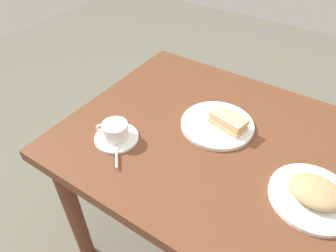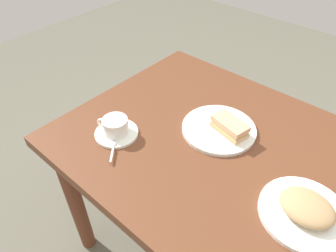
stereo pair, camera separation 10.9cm
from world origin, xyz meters
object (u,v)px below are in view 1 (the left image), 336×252
Objects in this scene: dining_table at (212,159)px; sandwich_front at (228,121)px; side_plate at (312,197)px; sandwich_plate at (217,124)px; coffee_saucer at (117,138)px; spoon at (116,153)px; coffee_cup at (115,130)px.

dining_table is 0.17m from sandwich_front.
sandwich_front reaches higher than dining_table.
sandwich_front is 0.37m from side_plate.
side_plate is (0.38, -0.14, 0.00)m from sandwich_plate.
spoon is at bearing -49.14° from coffee_saucer.
side_plate is at bearing -22.59° from sandwich_front.
sandwich_plate is 0.05m from sandwich_front.
coffee_saucer is 0.04m from coffee_cup.
side_plate reaches higher than dining_table.
sandwich_front is 0.40m from coffee_cup.
spoon reaches higher than coffee_saucer.
coffee_saucer is (-0.30, -0.26, -0.03)m from sandwich_front.
spoon is at bearing -127.78° from sandwich_front.
dining_table is at bearing 167.42° from side_plate.
spoon is (0.05, -0.06, -0.03)m from coffee_cup.
sandwich_plate is (-0.02, 0.06, 0.12)m from dining_table.
side_plate reaches higher than coffee_saucer.
spoon reaches higher than side_plate.
side_plate is (0.64, 0.12, -0.03)m from coffee_cup.
side_plate is at bearing 10.85° from coffee_cup.
sandwich_plate is at bearing 56.43° from spoon.
side_plate is (0.64, 0.12, 0.00)m from coffee_saucer.
coffee_saucer is 1.89× the size of spoon.
coffee_cup reaches higher than side_plate.
dining_table is 0.37m from coffee_saucer.
dining_table is 12.71× the size of spoon.
sandwich_plate is 1.90× the size of sandwich_front.
dining_table is 0.37m from spoon.
coffee_saucer is at bearing -139.04° from sandwich_front.
coffee_saucer is 0.65m from side_plate.
side_plate is at bearing -19.91° from sandwich_plate.
coffee_saucer is 0.08m from spoon.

